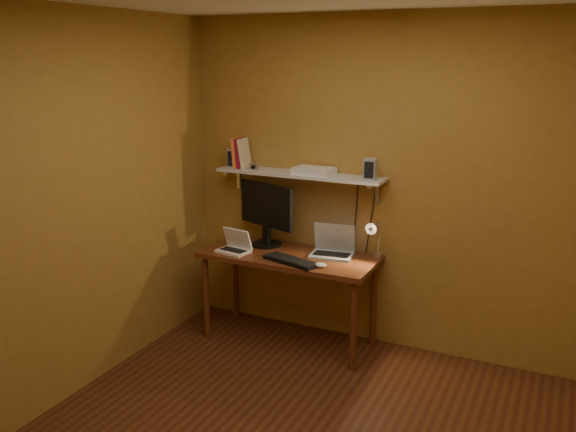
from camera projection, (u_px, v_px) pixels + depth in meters
The scene contains 14 objects.
room at pixel (304, 242), 3.30m from camera, with size 3.44×3.24×2.64m.
desk at pixel (289, 264), 4.87m from camera, with size 1.40×0.60×0.75m.
wall_shelf at pixel (299, 175), 4.86m from camera, with size 1.40×0.25×0.21m.
monitor at pixel (266, 211), 5.00m from camera, with size 0.56×0.31×0.52m.
laptop at pixel (333, 247), 4.80m from camera, with size 0.35×0.28×0.25m.
netbook at pixel (235, 245), 4.89m from camera, with size 0.28×0.22×0.19m.
keyboard at pixel (291, 261), 4.65m from camera, with size 0.45×0.15×0.02m, color black.
mouse at pixel (321, 265), 4.53m from camera, with size 0.10×0.06×0.03m, color white.
desk_lamp at pixel (374, 235), 4.63m from camera, with size 0.09×0.23×0.38m.
speaker_left at pixel (234, 158), 5.07m from camera, with size 0.09×0.09×0.16m, color #97999F.
speaker_right at pixel (370, 169), 4.57m from camera, with size 0.09×0.09×0.16m, color #97999F.
books at pixel (241, 153), 5.05m from camera, with size 0.14×0.17×0.25m.
shelf_camera at pixel (254, 167), 4.96m from camera, with size 0.09×0.05×0.05m.
router at pixel (314, 171), 4.79m from camera, with size 0.31×0.21×0.05m, color white.
Camera 1 is at (1.29, -2.88, 2.27)m, focal length 38.00 mm.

